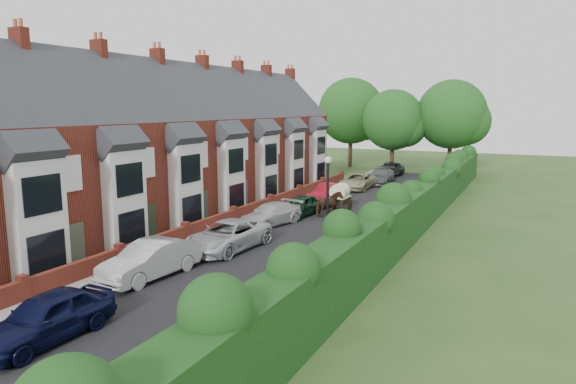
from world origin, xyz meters
name	(u,v)px	position (x,y,z in m)	size (l,w,h in m)	color
ground	(216,284)	(0.00, 0.00, 0.00)	(140.00, 140.00, 0.00)	#2D4C1E
road	(310,227)	(-0.50, 11.00, 0.01)	(6.00, 58.00, 0.02)	black
pavement_hedge_side	(374,234)	(3.60, 11.00, 0.06)	(2.20, 58.00, 0.12)	gray
pavement_house_side	(255,221)	(-4.35, 11.00, 0.06)	(1.70, 58.00, 0.12)	gray
kerb_hedge_side	(357,232)	(2.55, 11.00, 0.07)	(0.18, 58.00, 0.13)	gray
kerb_house_side	(266,222)	(-3.55, 11.00, 0.07)	(0.18, 58.00, 0.13)	gray
hedge	(406,210)	(5.40, 11.00, 1.60)	(2.10, 58.00, 2.85)	black
terrace_row	(163,150)	(-10.87, 9.98, 4.47)	(9.05, 40.50, 11.50)	maroon
garden_wall_row	(234,216)	(-5.35, 10.00, 0.46)	(0.35, 40.35, 1.10)	maroon
lamppost	(328,198)	(3.40, 4.00, 3.30)	(0.32, 0.32, 5.16)	black
tree_far_left	(396,121)	(-2.65, 40.08, 5.71)	(7.14, 6.80, 9.29)	#332316
tree_far_right	(455,116)	(3.39, 42.08, 6.31)	(7.98, 7.60, 10.31)	#332316
tree_far_back	(354,113)	(-8.59, 43.08, 6.62)	(8.40, 8.00, 10.82)	#332316
car_navy	(47,317)	(-1.84, -6.80, 0.78)	(1.83, 4.56, 1.55)	black
car_silver_a	(150,260)	(-3.00, -0.60, 0.80)	(1.69, 4.86, 1.60)	#BCBBC0
car_silver_b	(228,236)	(-2.35, 4.58, 0.76)	(2.51, 5.44, 1.51)	#BABDC3
car_white	(271,214)	(-3.00, 10.60, 0.68)	(1.91, 4.70, 1.36)	#BDBDBD
car_green	(300,206)	(-2.47, 13.86, 0.70)	(1.66, 4.13, 1.41)	black
car_red	(329,194)	(-2.37, 18.87, 0.77)	(1.62, 4.66, 1.54)	maroon
car_beige	(357,181)	(-2.61, 26.59, 0.71)	(2.35, 5.10, 1.42)	tan
car_grey	(381,176)	(-1.60, 30.65, 0.74)	(2.08, 5.11, 1.48)	#515358
car_black	(390,169)	(-2.12, 36.17, 0.78)	(1.84, 4.57, 1.56)	black
horse	(329,204)	(-0.65, 14.54, 0.84)	(0.90, 1.98, 1.68)	#422618
horse_cart	(340,195)	(-0.65, 16.68, 1.13)	(1.24, 2.75, 1.98)	black
car_extra_far	(390,167)	(-2.79, 38.38, 0.70)	(1.66, 4.12, 1.40)	black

